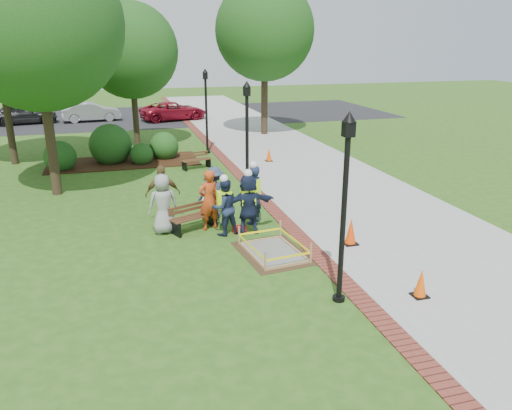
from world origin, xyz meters
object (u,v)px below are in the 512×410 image
object	(u,v)px
bench_near	(194,223)
hivis_worker_a	(248,202)
hivis_worker_b	(253,193)
wet_concrete_pad	(273,245)
lamp_near	(345,196)
hivis_worker_c	(224,205)
cone_front	(421,284)

from	to	relation	value
bench_near	hivis_worker_a	size ratio (longest dim) A/B	0.79
hivis_worker_b	wet_concrete_pad	bearing A→B (deg)	-92.66
hivis_worker_a	bench_near	bearing A→B (deg)	156.71
lamp_near	hivis_worker_a	xyz separation A→B (m)	(-0.90, 4.54, -1.49)
bench_near	hivis_worker_c	world-z (taller)	hivis_worker_c
hivis_worker_a	hivis_worker_c	world-z (taller)	hivis_worker_a
bench_near	cone_front	world-z (taller)	bench_near
hivis_worker_a	hivis_worker_c	xyz separation A→B (m)	(-0.70, 0.10, -0.06)
hivis_worker_c	wet_concrete_pad	bearing A→B (deg)	-60.89
lamp_near	hivis_worker_a	bearing A→B (deg)	101.18
hivis_worker_a	hivis_worker_b	size ratio (longest dim) A/B	0.99
lamp_near	hivis_worker_c	bearing A→B (deg)	109.05
lamp_near	hivis_worker_b	distance (m)	5.58
bench_near	hivis_worker_b	size ratio (longest dim) A/B	0.77
bench_near	lamp_near	bearing A→B (deg)	-64.85
lamp_near	hivis_worker_a	distance (m)	4.86
cone_front	hivis_worker_c	xyz separation A→B (m)	(-3.45, 5.01, 0.59)
wet_concrete_pad	hivis_worker_c	world-z (taller)	hivis_worker_c
hivis_worker_b	bench_near	bearing A→B (deg)	-175.71
wet_concrete_pad	hivis_worker_a	distance (m)	1.84
cone_front	hivis_worker_b	world-z (taller)	hivis_worker_b
wet_concrete_pad	lamp_near	distance (m)	3.71
bench_near	hivis_worker_a	xyz separation A→B (m)	(1.55, -0.67, 0.73)
wet_concrete_pad	cone_front	bearing A→B (deg)	-52.78
hivis_worker_b	hivis_worker_c	xyz separation A→B (m)	(-1.09, -0.71, -0.07)
wet_concrete_pad	bench_near	bearing A→B (deg)	128.12
lamp_near	bench_near	bearing A→B (deg)	115.15
bench_near	cone_front	bearing A→B (deg)	-52.40
cone_front	hivis_worker_b	bearing A→B (deg)	112.43
bench_near	hivis_worker_b	bearing A→B (deg)	4.29
hivis_worker_c	hivis_worker_a	bearing A→B (deg)	-8.15
lamp_near	hivis_worker_c	xyz separation A→B (m)	(-1.60, 4.64, -1.55)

